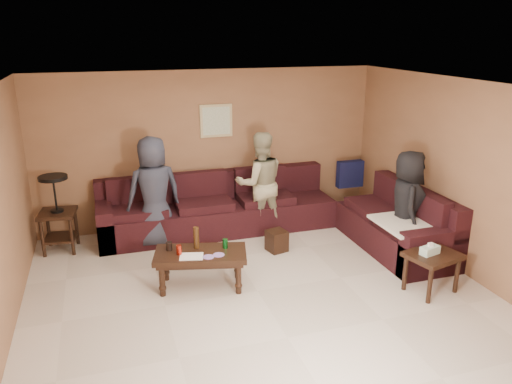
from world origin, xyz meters
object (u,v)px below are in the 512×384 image
waste_bin (277,241)px  person_left (154,192)px  sectional_sofa (278,217)px  person_right (407,205)px  person_middle (260,183)px  coffee_table (200,257)px  end_table_left (57,212)px  side_table_right (432,259)px

waste_bin → person_left: person_left is taller
sectional_sofa → person_right: bearing=-37.7°
person_middle → coffee_table: bearing=52.6°
end_table_left → waste_bin: end_table_left is taller
sectional_sofa → end_table_left: size_ratio=4.11×
end_table_left → person_middle: 3.00m
sectional_sofa → side_table_right: 2.47m
sectional_sofa → waste_bin: bearing=-111.6°
person_middle → person_right: person_middle is taller
waste_bin → person_middle: (-0.01, 0.77, 0.65)m
sectional_sofa → coffee_table: bearing=-140.8°
coffee_table → side_table_right: size_ratio=1.72×
sectional_sofa → person_middle: bearing=122.4°
sectional_sofa → person_middle: size_ratio=2.88×
person_right → person_left: bearing=90.1°
sectional_sofa → end_table_left: end_table_left is taller
waste_bin → sectional_sofa: bearing=68.4°
person_right → end_table_left: bearing=94.2°
person_left → person_right: bearing=145.8°
sectional_sofa → person_left: person_left is taller
coffee_table → person_right: person_right is taller
waste_bin → person_right: person_right is taller
waste_bin → person_left: (-1.64, 0.76, 0.67)m
sectional_sofa → person_middle: person_middle is taller
side_table_right → waste_bin: size_ratio=2.30×
side_table_right → person_right: size_ratio=0.47×
end_table_left → person_right: bearing=-19.4°
end_table_left → person_right: 4.95m
end_table_left → side_table_right: end_table_left is taller
person_left → waste_bin: bearing=144.3°
side_table_right → end_table_left: bearing=148.9°
person_left → person_middle: 1.63m
sectional_sofa → end_table_left: bearing=171.1°
sectional_sofa → coffee_table: (-1.45, -1.18, 0.07)m
coffee_table → person_right: (2.93, 0.04, 0.37)m
person_left → person_right: person_left is taller
person_right → waste_bin: bearing=91.5°
end_table_left → person_left: bearing=-8.5°
side_table_right → person_right: 1.09m
coffee_table → waste_bin: (1.27, 0.72, -0.24)m
coffee_table → person_middle: person_middle is taller
end_table_left → person_middle: size_ratio=0.70×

